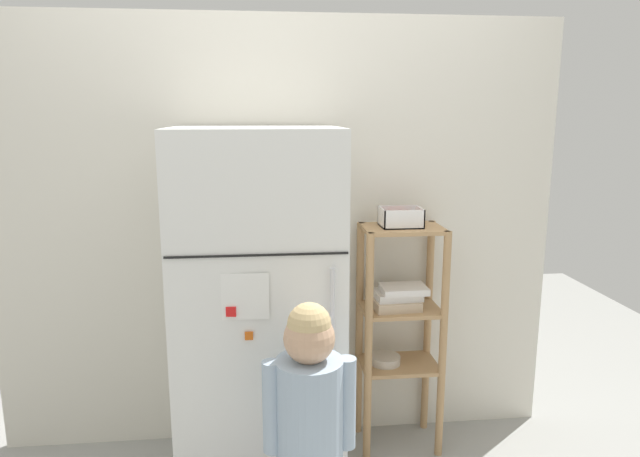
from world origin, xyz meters
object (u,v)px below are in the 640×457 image
child_standing (309,412)px  fruit_bin (401,219)px  refrigerator (259,310)px  pantry_shelf_unit (399,318)px

child_standing → fruit_bin: size_ratio=5.34×
refrigerator → child_standing: 0.61m
refrigerator → child_standing: refrigerator is taller
pantry_shelf_unit → fruit_bin: fruit_bin is taller
refrigerator → fruit_bin: (0.66, 0.18, 0.36)m
refrigerator → pantry_shelf_unit: size_ratio=1.42×
child_standing → pantry_shelf_unit: 0.88m
child_standing → fruit_bin: 1.03m
child_standing → refrigerator: bearing=106.8°
refrigerator → pantry_shelf_unit: refrigerator is taller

